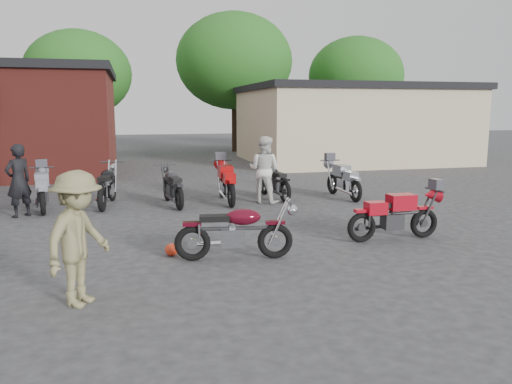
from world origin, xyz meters
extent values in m
plane|color=#2F2F31|center=(0.00, 0.00, 0.00)|extent=(90.00, 90.00, 0.00)
cube|color=#C7AF8E|center=(8.50, 15.00, 1.75)|extent=(10.00, 8.00, 3.50)
ellipsoid|color=red|center=(-1.59, 0.29, 0.11)|extent=(0.31, 0.31, 0.23)
imported|color=black|center=(-4.90, 4.49, 0.89)|extent=(0.76, 0.76, 1.78)
imported|color=silver|center=(1.34, 4.88, 0.93)|extent=(1.15, 1.11, 1.86)
imported|color=olive|center=(-2.94, -1.68, 0.91)|extent=(1.19, 1.35, 1.82)
camera|label=1|loc=(-2.21, -8.46, 2.60)|focal=35.00mm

